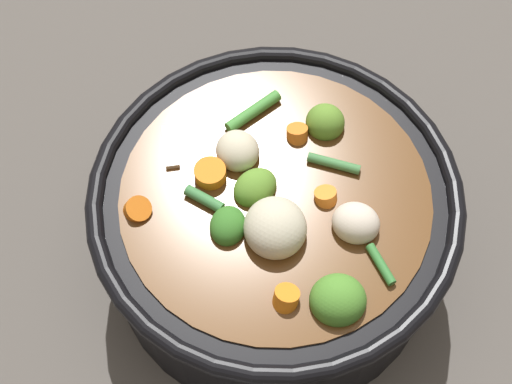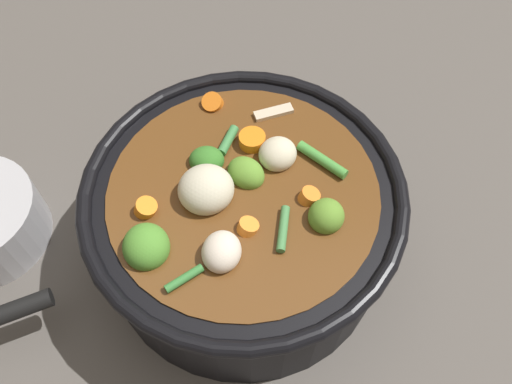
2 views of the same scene
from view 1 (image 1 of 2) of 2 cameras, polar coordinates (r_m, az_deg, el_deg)
The scene contains 2 objects.
ground_plane at distance 0.72m, azimuth 1.25°, elevation -4.70°, with size 1.10×1.10×0.00m, color #514C47.
cooking_pot at distance 0.67m, azimuth 1.37°, elevation -2.43°, with size 0.31×0.31×0.15m.
Camera 1 is at (-0.29, -0.08, 0.66)m, focal length 53.65 mm.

